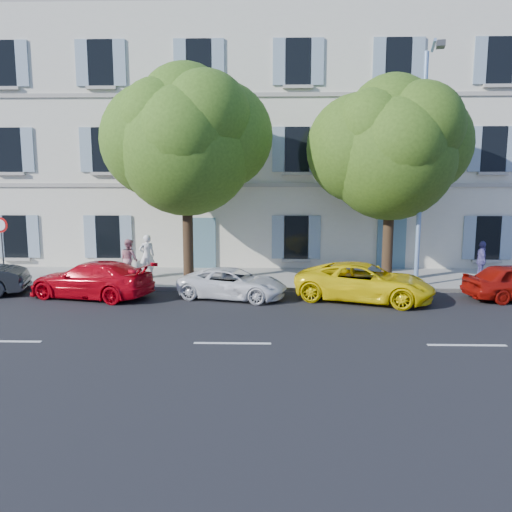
{
  "coord_description": "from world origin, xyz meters",
  "views": [
    {
      "loc": [
        0.93,
        -16.39,
        4.12
      ],
      "look_at": [
        0.45,
        2.0,
        1.4
      ],
      "focal_mm": 35.0,
      "sensor_mm": 36.0,
      "label": 1
    }
  ],
  "objects_px": {
    "tree_right": "(391,156)",
    "street_lamp": "(423,156)",
    "car_red_coupe": "(92,280)",
    "tree_left": "(186,148)",
    "pedestrian_b": "(129,259)",
    "road_sign": "(1,236)",
    "car_white_coupe": "(233,283)",
    "car_yellow_supercar": "(364,282)",
    "pedestrian_c": "(481,261)",
    "pedestrian_a": "(147,256)"
  },
  "relations": [
    {
      "from": "street_lamp",
      "to": "car_red_coupe",
      "type": "bearing_deg",
      "value": -172.98
    },
    {
      "from": "tree_right",
      "to": "street_lamp",
      "type": "relative_size",
      "value": 0.89
    },
    {
      "from": "street_lamp",
      "to": "pedestrian_a",
      "type": "bearing_deg",
      "value": 170.36
    },
    {
      "from": "car_yellow_supercar",
      "to": "road_sign",
      "type": "relative_size",
      "value": 1.82
    },
    {
      "from": "car_white_coupe",
      "to": "tree_left",
      "type": "height_order",
      "value": "tree_left"
    },
    {
      "from": "road_sign",
      "to": "pedestrian_b",
      "type": "bearing_deg",
      "value": 10.95
    },
    {
      "from": "tree_right",
      "to": "car_white_coupe",
      "type": "bearing_deg",
      "value": -158.4
    },
    {
      "from": "car_red_coupe",
      "to": "pedestrian_a",
      "type": "xyz_separation_m",
      "value": [
        1.21,
        3.33,
        0.39
      ]
    },
    {
      "from": "pedestrian_a",
      "to": "pedestrian_b",
      "type": "xyz_separation_m",
      "value": [
        -0.6,
        -0.6,
        -0.06
      ]
    },
    {
      "from": "car_white_coupe",
      "to": "tree_left",
      "type": "bearing_deg",
      "value": 55.79
    },
    {
      "from": "car_red_coupe",
      "to": "road_sign",
      "type": "height_order",
      "value": "road_sign"
    },
    {
      "from": "car_white_coupe",
      "to": "road_sign",
      "type": "relative_size",
      "value": 1.48
    },
    {
      "from": "car_white_coupe",
      "to": "car_yellow_supercar",
      "type": "xyz_separation_m",
      "value": [
        4.64,
        -0.25,
        0.12
      ]
    },
    {
      "from": "tree_right",
      "to": "street_lamp",
      "type": "height_order",
      "value": "street_lamp"
    },
    {
      "from": "pedestrian_a",
      "to": "car_red_coupe",
      "type": "bearing_deg",
      "value": 44.24
    },
    {
      "from": "street_lamp",
      "to": "pedestrian_b",
      "type": "distance_m",
      "value": 12.24
    },
    {
      "from": "street_lamp",
      "to": "pedestrian_c",
      "type": "bearing_deg",
      "value": 24.09
    },
    {
      "from": "tree_left",
      "to": "pedestrian_a",
      "type": "height_order",
      "value": "tree_left"
    },
    {
      "from": "pedestrian_a",
      "to": "pedestrian_b",
      "type": "height_order",
      "value": "pedestrian_a"
    },
    {
      "from": "car_red_coupe",
      "to": "tree_left",
      "type": "xyz_separation_m",
      "value": [
        3.15,
        2.22,
        4.8
      ]
    },
    {
      "from": "car_red_coupe",
      "to": "car_white_coupe",
      "type": "bearing_deg",
      "value": 105.07
    },
    {
      "from": "road_sign",
      "to": "pedestrian_c",
      "type": "bearing_deg",
      "value": 2.98
    },
    {
      "from": "road_sign",
      "to": "pedestrian_c",
      "type": "xyz_separation_m",
      "value": [
        19.2,
        1.0,
        -1.08
      ]
    },
    {
      "from": "car_white_coupe",
      "to": "tree_right",
      "type": "height_order",
      "value": "tree_right"
    },
    {
      "from": "car_red_coupe",
      "to": "street_lamp",
      "type": "height_order",
      "value": "street_lamp"
    },
    {
      "from": "car_yellow_supercar",
      "to": "tree_left",
      "type": "relative_size",
      "value": 0.58
    },
    {
      "from": "car_white_coupe",
      "to": "pedestrian_c",
      "type": "height_order",
      "value": "pedestrian_c"
    },
    {
      "from": "road_sign",
      "to": "pedestrian_c",
      "type": "height_order",
      "value": "road_sign"
    },
    {
      "from": "car_yellow_supercar",
      "to": "pedestrian_a",
      "type": "relative_size",
      "value": 2.65
    },
    {
      "from": "tree_right",
      "to": "car_yellow_supercar",
      "type": "bearing_deg",
      "value": -117.75
    },
    {
      "from": "car_white_coupe",
      "to": "street_lamp",
      "type": "distance_m",
      "value": 8.47
    },
    {
      "from": "car_white_coupe",
      "to": "pedestrian_a",
      "type": "xyz_separation_m",
      "value": [
        -3.88,
        3.29,
        0.51
      ]
    },
    {
      "from": "road_sign",
      "to": "car_white_coupe",
      "type": "bearing_deg",
      "value": -10.79
    },
    {
      "from": "car_yellow_supercar",
      "to": "street_lamp",
      "type": "distance_m",
      "value": 5.29
    },
    {
      "from": "tree_right",
      "to": "road_sign",
      "type": "bearing_deg",
      "value": -177.66
    },
    {
      "from": "tree_left",
      "to": "pedestrian_b",
      "type": "xyz_separation_m",
      "value": [
        -2.54,
        0.51,
        -4.47
      ]
    },
    {
      "from": "car_yellow_supercar",
      "to": "tree_right",
      "type": "xyz_separation_m",
      "value": [
        1.39,
        2.64,
        4.49
      ]
    },
    {
      "from": "car_yellow_supercar",
      "to": "street_lamp",
      "type": "bearing_deg",
      "value": -35.25
    },
    {
      "from": "pedestrian_b",
      "to": "car_yellow_supercar",
      "type": "bearing_deg",
      "value": -156.49
    },
    {
      "from": "car_white_coupe",
      "to": "pedestrian_c",
      "type": "distance_m",
      "value": 10.33
    },
    {
      "from": "car_red_coupe",
      "to": "car_white_coupe",
      "type": "height_order",
      "value": "car_red_coupe"
    },
    {
      "from": "tree_left",
      "to": "pedestrian_b",
      "type": "relative_size",
      "value": 4.93
    },
    {
      "from": "car_red_coupe",
      "to": "pedestrian_b",
      "type": "bearing_deg",
      "value": -178.02
    },
    {
      "from": "road_sign",
      "to": "pedestrian_a",
      "type": "distance_m",
      "value": 5.67
    },
    {
      "from": "car_yellow_supercar",
      "to": "car_red_coupe",
      "type": "bearing_deg",
      "value": 107.75
    },
    {
      "from": "tree_right",
      "to": "street_lamp",
      "type": "bearing_deg",
      "value": -44.73
    },
    {
      "from": "tree_left",
      "to": "car_white_coupe",
      "type": "bearing_deg",
      "value": -48.31
    },
    {
      "from": "car_red_coupe",
      "to": "tree_left",
      "type": "bearing_deg",
      "value": 139.78
    },
    {
      "from": "car_yellow_supercar",
      "to": "pedestrian_a",
      "type": "height_order",
      "value": "pedestrian_a"
    },
    {
      "from": "tree_left",
      "to": "tree_right",
      "type": "bearing_deg",
      "value": 1.5
    }
  ]
}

